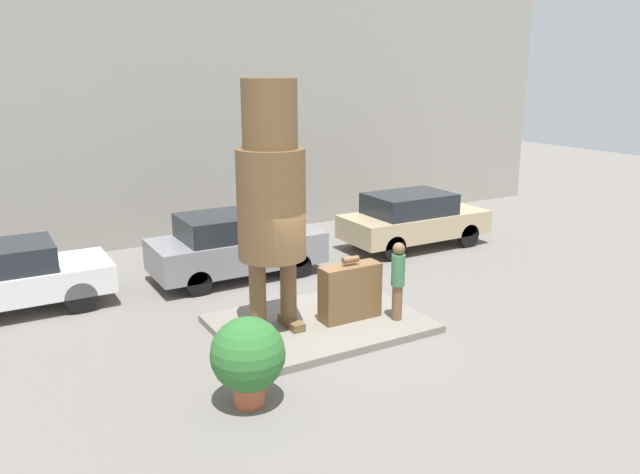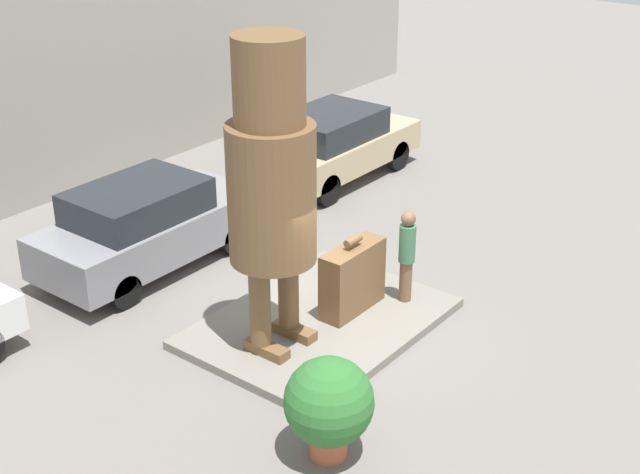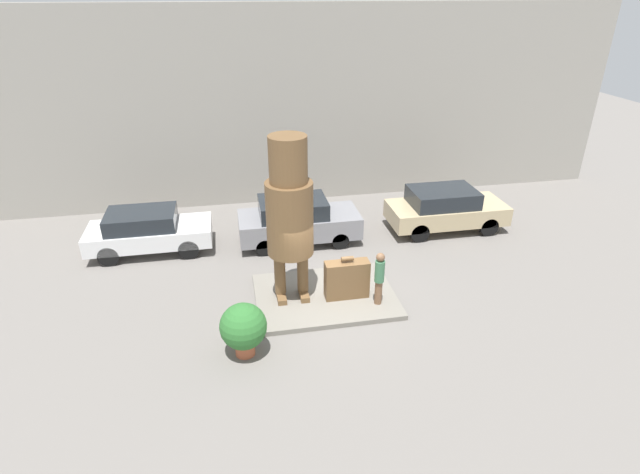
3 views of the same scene
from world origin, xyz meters
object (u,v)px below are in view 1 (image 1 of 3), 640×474
(giant_suitcase, at_px, (350,292))
(planter_pot, at_px, (248,356))
(statue_figure, at_px, (271,188))
(parked_car_grey, at_px, (235,245))
(parked_car_tan, at_px, (413,219))
(tourist, at_px, (398,278))
(parked_car_white, at_px, (6,277))

(giant_suitcase, relative_size, planter_pot, 0.92)
(statue_figure, xyz_separation_m, planter_pot, (-1.49, -2.18, -2.13))
(parked_car_grey, relative_size, planter_pot, 2.98)
(giant_suitcase, relative_size, parked_car_tan, 0.30)
(tourist, bearing_deg, giant_suitcase, 147.25)
(planter_pot, bearing_deg, parked_car_tan, 36.96)
(parked_car_white, xyz_separation_m, planter_pot, (2.94, -6.11, 0.01))
(parked_car_tan, bearing_deg, parked_car_grey, -179.98)
(parked_car_white, bearing_deg, parked_car_tan, -1.25)
(statue_figure, height_order, tourist, statue_figure)
(statue_figure, distance_m, parked_car_grey, 4.31)
(giant_suitcase, xyz_separation_m, tourist, (0.80, -0.52, 0.31))
(parked_car_tan, bearing_deg, tourist, -131.06)
(statue_figure, distance_m, planter_pot, 3.40)
(giant_suitcase, xyz_separation_m, parked_car_tan, (4.76, 4.02, 0.13))
(statue_figure, bearing_deg, tourist, -19.65)
(parked_car_grey, height_order, parked_car_tan, parked_car_grey)
(parked_car_white, distance_m, parked_car_tan, 10.75)
(statue_figure, bearing_deg, parked_car_tan, 30.30)
(statue_figure, distance_m, parked_car_white, 6.30)
(parked_car_tan, distance_m, planter_pot, 9.78)
(statue_figure, xyz_separation_m, parked_car_grey, (0.73, 3.69, -2.09))
(tourist, distance_m, parked_car_tan, 6.02)
(tourist, relative_size, parked_car_tan, 0.37)
(parked_car_grey, relative_size, parked_car_tan, 0.98)
(parked_car_grey, height_order, planter_pot, parked_car_grey)
(planter_pot, bearing_deg, parked_car_white, 115.67)
(parked_car_grey, bearing_deg, giant_suitcase, -78.29)
(statue_figure, bearing_deg, planter_pot, -124.31)
(giant_suitcase, bearing_deg, parked_car_white, 144.61)
(statue_figure, bearing_deg, parked_car_white, 138.43)
(parked_car_grey, distance_m, planter_pot, 6.28)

